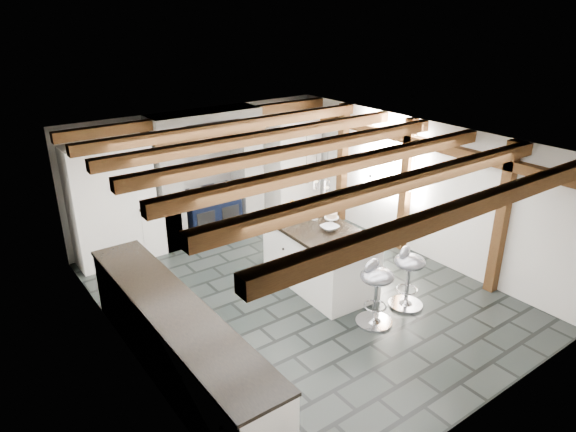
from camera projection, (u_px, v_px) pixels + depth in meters
ground at (298, 294)px, 7.62m from camera, size 6.00×6.00×0.00m
room_shell at (212, 208)px, 7.94m from camera, size 6.00×6.03×6.00m
range_cooker at (211, 211)px, 9.44m from camera, size 1.00×0.63×0.99m
kitchen_island at (319, 256)px, 7.73m from camera, size 1.06×1.91×1.23m
bar_stool_near at (408, 271)px, 7.13m from camera, size 0.57×0.57×0.89m
bar_stool_far at (376, 286)px, 6.73m from camera, size 0.53×0.53×0.91m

